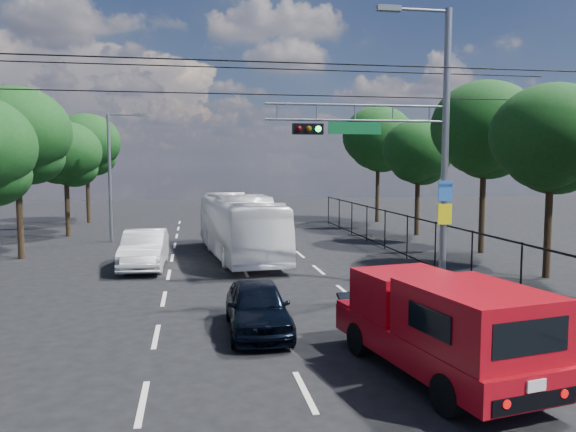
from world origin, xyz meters
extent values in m
plane|color=black|center=(0.00, 0.00, 0.00)|extent=(120.00, 120.00, 0.00)
cube|color=beige|center=(-3.00, 0.00, 0.01)|extent=(0.12, 2.00, 0.01)
cube|color=beige|center=(-3.00, 4.00, 0.01)|extent=(0.12, 2.00, 0.01)
cube|color=beige|center=(-3.00, 8.00, 0.01)|extent=(0.12, 2.00, 0.01)
cube|color=beige|center=(-3.00, 12.00, 0.01)|extent=(0.12, 2.00, 0.01)
cube|color=beige|center=(-3.00, 16.00, 0.01)|extent=(0.12, 2.00, 0.01)
cube|color=beige|center=(-3.00, 20.00, 0.01)|extent=(0.12, 2.00, 0.01)
cube|color=beige|center=(-3.00, 24.00, 0.01)|extent=(0.12, 2.00, 0.01)
cube|color=beige|center=(-3.00, 28.00, 0.01)|extent=(0.12, 2.00, 0.01)
cube|color=beige|center=(-3.00, 32.00, 0.01)|extent=(0.12, 2.00, 0.01)
cube|color=beige|center=(0.00, 0.00, 0.01)|extent=(0.12, 2.00, 0.01)
cube|color=beige|center=(0.00, 4.00, 0.01)|extent=(0.12, 2.00, 0.01)
cube|color=beige|center=(0.00, 8.00, 0.01)|extent=(0.12, 2.00, 0.01)
cube|color=beige|center=(0.00, 12.00, 0.01)|extent=(0.12, 2.00, 0.01)
cube|color=beige|center=(0.00, 16.00, 0.01)|extent=(0.12, 2.00, 0.01)
cube|color=beige|center=(0.00, 20.00, 0.01)|extent=(0.12, 2.00, 0.01)
cube|color=beige|center=(0.00, 24.00, 0.01)|extent=(0.12, 2.00, 0.01)
cube|color=beige|center=(0.00, 28.00, 0.01)|extent=(0.12, 2.00, 0.01)
cube|color=beige|center=(0.00, 32.00, 0.01)|extent=(0.12, 2.00, 0.01)
cube|color=beige|center=(3.00, 0.00, 0.01)|extent=(0.12, 2.00, 0.01)
cube|color=beige|center=(3.00, 4.00, 0.01)|extent=(0.12, 2.00, 0.01)
cube|color=beige|center=(3.00, 8.00, 0.01)|extent=(0.12, 2.00, 0.01)
cube|color=beige|center=(3.00, 12.00, 0.01)|extent=(0.12, 2.00, 0.01)
cube|color=beige|center=(3.00, 16.00, 0.01)|extent=(0.12, 2.00, 0.01)
cube|color=beige|center=(3.00, 20.00, 0.01)|extent=(0.12, 2.00, 0.01)
cube|color=beige|center=(3.00, 24.00, 0.01)|extent=(0.12, 2.00, 0.01)
cube|color=beige|center=(3.00, 28.00, 0.01)|extent=(0.12, 2.00, 0.01)
cube|color=beige|center=(3.00, 32.00, 0.01)|extent=(0.12, 2.00, 0.01)
cylinder|color=slate|center=(6.50, 8.00, 4.75)|extent=(0.24, 0.24, 9.50)
cylinder|color=slate|center=(5.50, 8.00, 9.40)|extent=(2.00, 0.10, 0.10)
cube|color=slate|center=(4.40, 8.00, 9.40)|extent=(0.80, 0.25, 0.18)
cylinder|color=slate|center=(3.40, 8.00, 6.25)|extent=(6.20, 0.08, 0.08)
cylinder|color=slate|center=(3.40, 8.00, 5.75)|extent=(6.20, 0.08, 0.08)
cube|color=black|center=(1.70, 8.00, 5.45)|extent=(1.00, 0.28, 0.35)
sphere|color=#3F0505|center=(1.38, 7.85, 5.45)|extent=(0.20, 0.20, 0.20)
sphere|color=#4C3805|center=(1.70, 7.85, 5.45)|extent=(0.20, 0.20, 0.20)
sphere|color=#0CE533|center=(2.02, 7.85, 5.45)|extent=(0.20, 0.20, 0.20)
cube|color=#0D5C2B|center=(3.30, 8.00, 5.50)|extent=(1.80, 0.05, 0.40)
cube|color=blue|center=(6.48, 7.86, 3.40)|extent=(0.50, 0.04, 0.70)
cube|color=yellow|center=(6.48, 7.86, 2.60)|extent=(0.50, 0.04, 0.70)
cylinder|color=slate|center=(5.90, 8.00, 6.00)|extent=(0.05, 0.05, 0.50)
cylinder|color=slate|center=(4.60, 8.00, 6.00)|extent=(0.05, 0.05, 0.50)
cylinder|color=slate|center=(3.30, 8.00, 6.00)|extent=(0.05, 0.05, 0.50)
cylinder|color=slate|center=(2.00, 8.00, 6.00)|extent=(0.05, 0.05, 0.50)
cylinder|color=slate|center=(0.70, 8.00, 6.00)|extent=(0.05, 0.05, 0.50)
cylinder|color=slate|center=(-6.50, 22.00, 3.50)|extent=(0.18, 0.18, 7.00)
cylinder|color=slate|center=(-5.70, 22.00, 7.00)|extent=(1.60, 0.09, 0.09)
cube|color=slate|center=(-4.80, 22.00, 7.00)|extent=(0.60, 0.22, 0.15)
cylinder|color=black|center=(0.00, 6.00, 7.20)|extent=(22.00, 0.04, 0.04)
cylinder|color=black|center=(0.00, 9.50, 7.60)|extent=(22.00, 0.04, 0.04)
cylinder|color=black|center=(0.00, 11.00, 6.90)|extent=(22.00, 0.04, 0.04)
cube|color=black|center=(7.60, 12.00, 1.95)|extent=(0.04, 34.00, 0.06)
cube|color=black|center=(7.60, 12.00, 0.15)|extent=(0.04, 34.00, 0.06)
cylinder|color=black|center=(7.60, 5.00, 1.00)|extent=(0.06, 0.06, 2.00)
cylinder|color=black|center=(7.60, 8.00, 1.00)|extent=(0.06, 0.06, 2.00)
cylinder|color=black|center=(7.60, 11.00, 1.00)|extent=(0.06, 0.06, 2.00)
cylinder|color=black|center=(7.60, 14.00, 1.00)|extent=(0.06, 0.06, 2.00)
cylinder|color=black|center=(7.60, 17.00, 1.00)|extent=(0.06, 0.06, 2.00)
cylinder|color=black|center=(7.60, 20.00, 1.00)|extent=(0.06, 0.06, 2.00)
cylinder|color=black|center=(7.60, 23.00, 1.00)|extent=(0.06, 0.06, 2.00)
cylinder|color=black|center=(7.60, 26.00, 1.00)|extent=(0.06, 0.06, 2.00)
cylinder|color=black|center=(7.60, 29.00, 1.00)|extent=(0.06, 0.06, 2.00)
cylinder|color=black|center=(11.20, 9.00, 2.10)|extent=(0.28, 0.28, 4.20)
ellipsoid|color=#0E3311|center=(11.20, 9.00, 5.40)|extent=(4.50, 4.50, 3.83)
ellipsoid|color=#0E3311|center=(11.60, 9.30, 4.35)|extent=(3.00, 3.00, 2.40)
ellipsoid|color=#0E3311|center=(10.85, 8.80, 4.50)|extent=(2.85, 2.85, 2.28)
cylinder|color=black|center=(11.80, 15.00, 2.38)|extent=(0.28, 0.28, 4.76)
ellipsoid|color=#0E3311|center=(11.80, 15.00, 6.12)|extent=(5.10, 5.10, 4.33)
ellipsoid|color=#0E3311|center=(12.20, 15.30, 4.93)|extent=(3.40, 3.40, 2.72)
ellipsoid|color=#0E3311|center=(11.45, 14.80, 5.10)|extent=(3.23, 3.23, 2.58)
cylinder|color=black|center=(11.40, 22.00, 2.02)|extent=(0.28, 0.28, 4.03)
ellipsoid|color=#0E3311|center=(11.40, 22.00, 5.18)|extent=(4.32, 4.32, 3.67)
ellipsoid|color=#0E3311|center=(11.80, 22.30, 4.18)|extent=(2.88, 2.88, 2.30)
ellipsoid|color=#0E3311|center=(11.05, 21.80, 4.32)|extent=(2.74, 2.74, 2.19)
cylinder|color=black|center=(11.60, 30.00, 2.46)|extent=(0.28, 0.28, 4.93)
ellipsoid|color=#0E3311|center=(11.60, 30.00, 6.34)|extent=(5.28, 5.28, 4.49)
ellipsoid|color=#0E3311|center=(12.00, 30.30, 5.10)|extent=(3.52, 3.52, 2.82)
ellipsoid|color=#0E3311|center=(11.25, 29.80, 5.28)|extent=(3.34, 3.34, 2.68)
cylinder|color=black|center=(-9.80, 17.00, 2.24)|extent=(0.28, 0.28, 4.48)
ellipsoid|color=#0E3311|center=(-9.80, 17.00, 5.76)|extent=(4.80, 4.80, 4.08)
ellipsoid|color=#0E3311|center=(-9.40, 17.30, 4.64)|extent=(3.20, 3.20, 2.56)
ellipsoid|color=#0E3311|center=(-10.15, 16.80, 4.80)|extent=(3.04, 3.04, 2.43)
cylinder|color=black|center=(-9.40, 25.00, 1.96)|extent=(0.28, 0.28, 3.92)
ellipsoid|color=#0E3311|center=(-9.40, 25.00, 5.04)|extent=(4.20, 4.20, 3.57)
ellipsoid|color=#0E3311|center=(-9.00, 25.30, 4.06)|extent=(2.80, 2.80, 2.24)
ellipsoid|color=#0E3311|center=(-9.75, 24.80, 4.20)|extent=(2.66, 2.66, 2.13)
cylinder|color=black|center=(-9.60, 33.00, 2.30)|extent=(0.28, 0.28, 4.59)
ellipsoid|color=#0E3311|center=(-9.60, 33.00, 5.90)|extent=(4.92, 4.92, 4.18)
ellipsoid|color=#0E3311|center=(-9.20, 33.30, 4.76)|extent=(3.28, 3.28, 2.62)
ellipsoid|color=#0E3311|center=(-9.95, 32.80, 4.92)|extent=(3.12, 3.12, 2.49)
cylinder|color=black|center=(1.62, 1.83, 0.37)|extent=(0.41, 0.78, 0.74)
cylinder|color=black|center=(3.40, 2.16, 0.37)|extent=(0.41, 0.78, 0.74)
cylinder|color=black|center=(2.22, -1.41, 0.37)|extent=(0.41, 0.78, 0.74)
cylinder|color=black|center=(4.00, -1.08, 0.37)|extent=(0.41, 0.78, 0.74)
cube|color=maroon|center=(2.81, 0.37, 0.66)|extent=(2.95, 5.59, 0.59)
cube|color=maroon|center=(2.38, 2.72, 0.74)|extent=(2.04, 0.93, 0.58)
cube|color=black|center=(2.32, 3.00, 1.01)|extent=(1.85, 0.75, 0.33)
cube|color=maroon|center=(2.59, 1.57, 1.43)|extent=(2.18, 1.97, 1.01)
cube|color=black|center=(2.73, 0.79, 1.49)|extent=(1.63, 0.35, 0.58)
cube|color=maroon|center=(3.03, -0.78, 1.51)|extent=(2.44, 3.02, 1.12)
cube|color=black|center=(4.01, -0.59, 1.54)|extent=(0.27, 1.26, 0.48)
cube|color=black|center=(2.04, -0.96, 1.54)|extent=(0.27, 1.26, 0.48)
cube|color=black|center=(3.27, -2.09, 1.54)|extent=(1.52, 0.33, 0.58)
cube|color=black|center=(3.29, -2.22, 0.53)|extent=(1.69, 0.39, 0.28)
cube|color=silver|center=(3.30, -2.26, 0.80)|extent=(0.37, 0.10, 0.19)
imported|color=black|center=(-0.44, 3.97, 0.66)|extent=(1.62, 3.89, 1.32)
imported|color=white|center=(0.09, 15.79, 1.45)|extent=(3.45, 10.62, 2.91)
imported|color=silver|center=(-4.04, 13.63, 0.79)|extent=(1.80, 4.83, 1.58)
camera|label=1|loc=(-2.06, -10.09, 4.31)|focal=35.00mm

